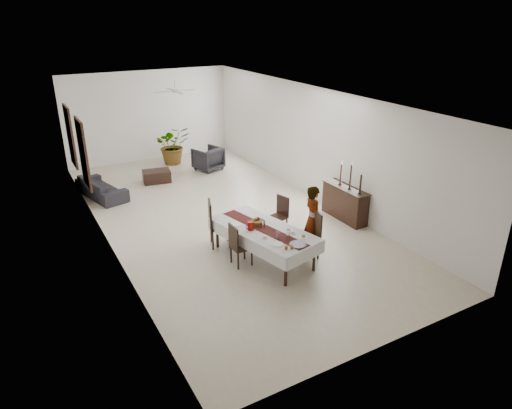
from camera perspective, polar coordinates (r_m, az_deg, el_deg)
The scene contains 86 objects.
floor at distance 12.34m, azimuth -4.37°, elevation -1.43°, with size 6.00×12.00×0.00m, color beige.
ceiling at distance 11.39m, azimuth -4.86°, elevation 13.38°, with size 6.00×12.00×0.02m, color white.
wall_back at distance 17.24m, azimuth -13.24°, elevation 10.74°, with size 6.00×0.02×3.20m, color white.
wall_front at distance 7.20m, azimuth 16.27°, elevation -7.04°, with size 6.00×0.02×3.20m, color white.
wall_left at distance 10.93m, azimuth -19.00°, elevation 3.09°, with size 0.02×12.00×3.20m, color white.
wall_right at distance 13.25m, azimuth 7.33°, elevation 7.55°, with size 0.02×12.00×3.20m, color white.
dining_table_top at distance 9.94m, azimuth 0.95°, elevation -3.20°, with size 0.97×2.33×0.05m, color black.
table_leg_fl at distance 9.16m, azimuth 3.75°, elevation -8.30°, with size 0.07×0.07×0.68m, color black.
table_leg_fr at distance 9.71m, azimuth 7.29°, elevation -6.49°, with size 0.07×0.07×0.68m, color black.
table_leg_bl at distance 10.61m, azimuth -4.86°, elevation -3.68°, with size 0.07×0.07×0.68m, color black.
table_leg_br at distance 11.09m, azimuth -1.37°, elevation -2.36°, with size 0.07×0.07×0.68m, color black.
tablecloth_top at distance 9.92m, azimuth 0.95°, elevation -3.05°, with size 1.15×2.51×0.01m, color silver.
tablecloth_drape_left at distance 9.65m, azimuth -1.53°, elevation -4.80°, with size 0.01×2.51×0.29m, color white.
tablecloth_drape_right at distance 10.34m, azimuth 3.24°, elevation -2.81°, with size 0.01×2.51×0.29m, color white.
tablecloth_drape_near at distance 9.22m, azimuth 6.28°, elevation -6.34°, with size 1.15×0.01×0.29m, color silver.
tablecloth_drape_far at distance 10.84m, azimuth -3.58°, elevation -1.56°, with size 1.15×0.01×0.29m, color white.
table_runner at distance 9.92m, azimuth 0.95°, elevation -3.01°, with size 0.34×2.43×0.00m, color #541A18.
red_pitcher at distance 9.83m, azimuth -0.66°, elevation -2.65°, with size 0.15×0.15×0.19m, color maroon.
pitcher_handle at distance 9.78m, azimuth -1.03°, elevation -2.79°, with size 0.12×0.12×0.02m, color maroon.
wine_glass_near at distance 9.56m, azimuth 4.06°, elevation -3.59°, with size 0.07×0.07×0.17m, color white.
wine_glass_mid at distance 9.48m, azimuth 2.73°, elevation -3.79°, with size 0.07×0.07×0.17m, color silver.
wine_glass_far at distance 9.95m, azimuth 0.96°, elevation -2.42°, with size 0.07×0.07×0.17m, color white.
teacup_right at distance 9.73m, azimuth 4.56°, elevation -3.46°, with size 0.09×0.09×0.06m, color white.
saucer_right at distance 9.74m, azimuth 4.55°, elevation -3.59°, with size 0.15×0.15×0.01m, color silver.
teacup_left at distance 9.51m, azimuth 1.07°, elevation -4.04°, with size 0.09×0.09×0.06m, color white.
saucer_left at distance 9.52m, azimuth 1.07°, elevation -4.17°, with size 0.15×0.15×0.01m, color silver.
plate_near_right at distance 9.58m, azimuth 5.94°, elevation -4.10°, with size 0.23×0.23×0.01m, color white.
bread_near_right at distance 9.57m, azimuth 5.95°, elevation -3.95°, with size 0.09×0.09×0.09m, color tan.
plate_near_left at distance 9.27m, azimuth 2.72°, elevation -4.97°, with size 0.23×0.23×0.01m, color white.
plate_far_left at distance 10.09m, azimuth -2.42°, elevation -2.51°, with size 0.23×0.23×0.01m, color white.
serving_tray at distance 9.28m, azimuth 5.27°, elevation -5.00°, with size 0.35×0.35×0.02m, color #46454B.
jam_jar_a at distance 9.11m, azimuth 4.50°, elevation -5.34°, with size 0.06×0.06×0.07m, color brown.
jam_jar_b at distance 9.08m, azimuth 3.80°, elevation -5.42°, with size 0.06×0.06×0.07m, color #8E4114.
fruit_basket at distance 10.09m, azimuth 0.21°, elevation -2.24°, with size 0.29×0.29×0.10m, color brown.
fruit_red at distance 10.09m, azimuth 0.26°, elevation -1.78°, with size 0.09×0.09×0.09m, color maroon.
fruit_green at distance 10.05m, azimuth -0.07°, elevation -1.88°, with size 0.08×0.08×0.08m, color #4E7021.
chair_right_near_seat at distance 10.20m, azimuth 6.51°, elevation -4.06°, with size 0.46×0.46×0.05m, color black.
chair_right_near_leg_fl at distance 10.23m, azimuth 7.81°, elevation -5.64°, with size 0.05×0.05×0.45m, color black.
chair_right_near_leg_fr at distance 10.53m, azimuth 7.03°, elevation -4.71°, with size 0.05×0.05×0.45m, color black.
chair_right_near_leg_bl at distance 10.10m, azimuth 5.84°, elevation -5.93°, with size 0.05×0.05×0.45m, color black.
chair_right_near_leg_br at distance 10.41m, azimuth 5.12°, elevation -4.97°, with size 0.05×0.05×0.45m, color black.
chair_right_near_back at distance 10.13m, azimuth 7.68°, elevation -2.34°, with size 0.46×0.04×0.58m, color black.
chair_right_far_seat at distance 11.25m, azimuth 2.73°, elevation -1.61°, with size 0.39×0.39×0.04m, color black.
chair_right_far_leg_fl at distance 11.36m, azimuth 3.85°, elevation -2.60°, with size 0.04×0.04×0.39m, color black.
chair_right_far_leg_fr at distance 11.55m, azimuth 2.67°, elevation -2.11°, with size 0.04×0.04×0.39m, color black.
chair_right_far_leg_bl at distance 11.14m, azimuth 2.75°, elevation -3.10°, with size 0.04×0.04×0.39m, color black.
chair_right_far_leg_br at distance 11.34m, azimuth 1.57°, elevation -2.60°, with size 0.04×0.04×0.39m, color black.
chair_right_far_back at distance 11.27m, azimuth 3.37°, elevation -0.11°, with size 0.39×0.04×0.50m, color black.
chair_left_near_seat at distance 9.85m, azimuth -1.85°, elevation -5.30°, with size 0.41×0.41×0.05m, color black.
chair_left_near_leg_fl at distance 10.02m, azimuth -3.13°, elevation -6.26°, with size 0.04×0.04×0.40m, color black.
chair_left_near_leg_fr at distance 9.76m, azimuth -2.24°, elevation -7.09°, with size 0.04×0.04×0.40m, color black.
chair_left_near_leg_bl at distance 10.15m, azimuth -1.45°, elevation -5.81°, with size 0.04×0.04×0.40m, color black.
chair_left_near_leg_br at distance 9.90m, azimuth -0.53°, elevation -6.61°, with size 0.04×0.04×0.40m, color black.
chair_left_near_back at distance 9.64m, azimuth -2.84°, elevation -4.11°, with size 0.41×0.04×0.52m, color black.
chair_left_far_seat at distance 10.62m, azimuth -4.53°, elevation -2.69°, with size 0.48×0.48×0.05m, color black.
chair_left_far_leg_fl at distance 10.90m, azimuth -5.62°, elevation -3.57°, with size 0.05×0.05×0.47m, color black.
chair_left_far_leg_fr at distance 10.55m, azimuth -5.43°, elevation -4.51°, with size 0.05×0.05×0.47m, color black.
chair_left_far_leg_bl at distance 10.93m, azimuth -3.58°, elevation -3.42°, with size 0.05×0.05×0.47m, color black.
chair_left_far_leg_br at distance 10.58m, azimuth -3.32°, elevation -4.34°, with size 0.05×0.05×0.47m, color black.
chair_left_far_back at distance 10.47m, azimuth -5.77°, elevation -1.17°, with size 0.48×0.04×0.61m, color black.
woman at distance 10.33m, azimuth 7.12°, elevation -1.81°, with size 0.57×0.38×1.57m, color gray.
sideboard_body at distance 12.22m, azimuth 11.02°, elevation 0.13°, with size 0.38×1.43×0.86m, color black.
sideboard_top at distance 12.05m, azimuth 11.18°, elevation 2.07°, with size 0.42×1.49×0.03m, color black.
candlestick_near_base at distance 11.68m, azimuth 12.83°, elevation 1.39°, with size 0.10×0.10×0.03m, color black.
candlestick_near_shaft at distance 11.59m, azimuth 12.94°, elevation 2.55°, with size 0.05×0.05×0.48m, color black.
candlestick_near_candle at distance 11.50m, azimuth 13.06°, elevation 3.84°, with size 0.03×0.03×0.08m, color white.
candlestick_mid_base at distance 11.94m, azimuth 11.63°, elevation 1.98°, with size 0.10×0.10×0.03m, color black.
candlestick_mid_shaft at distance 11.83m, azimuth 11.75°, elevation 3.45°, with size 0.05×0.05×0.62m, color black.
candlestick_mid_candle at distance 11.72m, azimuth 11.89°, elevation 5.05°, with size 0.03×0.03×0.08m, color beige.
candlestick_far_base at distance 12.21m, azimuth 10.48°, elevation 2.55°, with size 0.10×0.10×0.03m, color black.
candlestick_far_shaft at distance 12.12m, azimuth 10.57°, elevation 3.77°, with size 0.05×0.05×0.52m, color black.
candlestick_far_candle at distance 12.03m, azimuth 10.67°, elevation 5.12°, with size 0.03×0.03×0.08m, color silver.
sofa at distance 14.25m, azimuth -18.76°, elevation 2.03°, with size 1.95×0.76×0.57m, color #28252A.
armchair at distance 15.91m, azimuth -6.01°, elevation 5.73°, with size 0.85×0.87×0.79m, color #2A272D.
coffee_table at distance 15.05m, azimuth -12.30°, elevation 3.47°, with size 0.86×0.57×0.38m, color black.
potted_plant at distance 16.72m, azimuth -10.34°, elevation 7.36°, with size 1.23×1.07×1.37m, color #2F5C24.
mirror_frame_near at distance 13.02m, azimuth -20.80°, elevation 5.94°, with size 0.06×1.05×1.85m, color black.
mirror_glass_near at distance 13.02m, azimuth -20.65°, elevation 5.97°, with size 0.01×0.90×1.70m, color silver.
mirror_frame_far at distance 15.03m, azimuth -22.20°, elevation 7.89°, with size 0.06×1.05×1.85m, color black.
mirror_glass_far at distance 15.04m, azimuth -22.07°, elevation 7.91°, with size 0.01×0.90×1.70m, color silver.
fan_rod at distance 14.16m, azimuth -10.12°, elevation 14.59°, with size 0.04×0.04×0.20m, color white.
fan_hub at distance 14.19m, azimuth -10.07°, elevation 13.80°, with size 0.16×0.16×0.08m, color white.
fan_blade_n at distance 14.52m, azimuth -10.55°, elevation 13.97°, with size 0.10×0.55×0.01m, color silver.
fan_blade_s at distance 13.87m, azimuth -9.56°, elevation 13.62°, with size 0.10×0.55×0.01m, color white.
fan_blade_e at distance 14.31m, azimuth -8.71°, elevation 13.96°, with size 0.55×0.10×0.01m, color silver.
fan_blade_w at distance 14.08m, azimuth -11.44°, elevation 13.63°, with size 0.55×0.10×0.01m, color silver.
Camera 1 is at (-4.67, -10.22, 5.10)m, focal length 32.00 mm.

